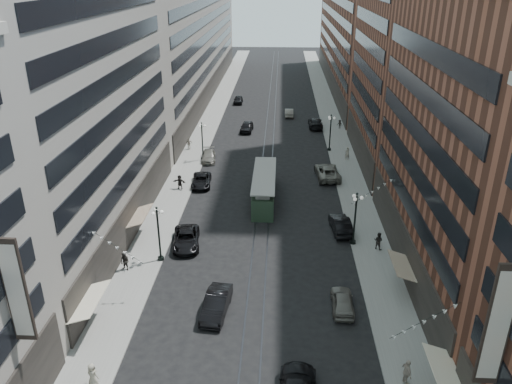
% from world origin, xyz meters
% --- Properties ---
extents(ground, '(220.00, 220.00, 0.00)m').
position_xyz_m(ground, '(0.00, 60.00, 0.00)').
color(ground, black).
rests_on(ground, ground).
extents(sidewalk_west, '(4.00, 180.00, 0.15)m').
position_xyz_m(sidewalk_west, '(-11.00, 70.00, 0.07)').
color(sidewalk_west, gray).
rests_on(sidewalk_west, ground).
extents(sidewalk_east, '(4.00, 180.00, 0.15)m').
position_xyz_m(sidewalk_east, '(11.00, 70.00, 0.07)').
color(sidewalk_east, gray).
rests_on(sidewalk_east, ground).
extents(rail_west, '(0.12, 180.00, 0.02)m').
position_xyz_m(rail_west, '(-0.70, 70.00, 0.01)').
color(rail_west, '#2D2D33').
rests_on(rail_west, ground).
extents(rail_east, '(0.12, 180.00, 0.02)m').
position_xyz_m(rail_east, '(0.70, 70.00, 0.01)').
color(rail_east, '#2D2D33').
rests_on(rail_east, ground).
extents(building_west_mid, '(8.00, 36.00, 28.00)m').
position_xyz_m(building_west_mid, '(-17.00, 33.00, 14.00)').
color(building_west_mid, gray).
rests_on(building_west_mid, ground).
extents(building_west_far, '(8.00, 90.00, 26.00)m').
position_xyz_m(building_west_far, '(-17.00, 96.00, 13.00)').
color(building_west_far, gray).
rests_on(building_west_far, ground).
extents(building_east_mid, '(8.00, 30.00, 24.00)m').
position_xyz_m(building_east_mid, '(17.00, 28.00, 12.00)').
color(building_east_mid, brown).
rests_on(building_east_mid, ground).
extents(building_east_tower, '(8.00, 26.00, 42.00)m').
position_xyz_m(building_east_tower, '(17.00, 56.00, 21.00)').
color(building_east_tower, brown).
rests_on(building_east_tower, ground).
extents(building_east_far, '(8.00, 72.00, 24.00)m').
position_xyz_m(building_east_far, '(17.00, 105.00, 12.00)').
color(building_east_far, brown).
rests_on(building_east_far, ground).
extents(lamppost_sw_far, '(1.03, 1.14, 5.52)m').
position_xyz_m(lamppost_sw_far, '(-9.20, 28.00, 3.10)').
color(lamppost_sw_far, black).
rests_on(lamppost_sw_far, sidewalk_west).
extents(lamppost_sw_mid, '(1.03, 1.14, 5.52)m').
position_xyz_m(lamppost_sw_mid, '(-9.20, 55.00, 3.10)').
color(lamppost_sw_mid, black).
rests_on(lamppost_sw_mid, sidewalk_west).
extents(lamppost_se_far, '(1.03, 1.14, 5.52)m').
position_xyz_m(lamppost_se_far, '(9.20, 32.00, 3.10)').
color(lamppost_se_far, black).
rests_on(lamppost_se_far, sidewalk_east).
extents(lamppost_se_mid, '(1.03, 1.14, 5.52)m').
position_xyz_m(lamppost_se_mid, '(9.20, 60.00, 3.10)').
color(lamppost_se_mid, black).
rests_on(lamppost_se_mid, sidewalk_east).
extents(streetcar, '(2.61, 11.79, 3.26)m').
position_xyz_m(streetcar, '(0.00, 42.07, 1.51)').
color(streetcar, '#263D29').
rests_on(streetcar, ground).
extents(car_2, '(3.24, 5.74, 1.51)m').
position_xyz_m(car_2, '(-7.31, 30.98, 0.76)').
color(car_2, black).
rests_on(car_2, ground).
extents(car_4, '(1.82, 4.32, 1.46)m').
position_xyz_m(car_4, '(7.02, 21.58, 0.73)').
color(car_4, '#65625A').
rests_on(car_4, ground).
extents(car_5, '(2.24, 5.16, 1.65)m').
position_xyz_m(car_5, '(-3.05, 20.59, 0.83)').
color(car_5, black).
rests_on(car_5, ground).
extents(pedestrian_1, '(0.94, 0.73, 1.70)m').
position_xyz_m(pedestrian_1, '(-10.15, 12.51, 1.00)').
color(pedestrian_1, '#9E9882').
rests_on(pedestrian_1, sidewalk_west).
extents(pedestrian_2, '(0.97, 0.73, 1.77)m').
position_xyz_m(pedestrian_2, '(-11.99, 26.09, 1.04)').
color(pedestrian_2, black).
rests_on(pedestrian_2, sidewalk_west).
extents(pedestrian_4, '(0.76, 1.21, 1.91)m').
position_xyz_m(pedestrian_4, '(10.30, 13.61, 1.11)').
color(pedestrian_4, '#B8A898').
rests_on(pedestrian_4, sidewalk_east).
extents(car_7, '(2.69, 5.16, 1.39)m').
position_xyz_m(car_7, '(-8.07, 46.00, 0.69)').
color(car_7, black).
rests_on(car_7, ground).
extents(car_8, '(2.44, 4.94, 1.38)m').
position_xyz_m(car_8, '(-8.40, 55.01, 0.69)').
color(car_8, '#67645B').
rests_on(car_8, ground).
extents(car_9, '(1.77, 4.38, 1.49)m').
position_xyz_m(car_9, '(-6.91, 88.54, 0.75)').
color(car_9, black).
rests_on(car_9, ground).
extents(car_10, '(2.21, 5.12, 1.64)m').
position_xyz_m(car_10, '(8.23, 34.67, 0.82)').
color(car_10, black).
rests_on(car_10, ground).
extents(car_11, '(3.35, 6.40, 1.72)m').
position_xyz_m(car_11, '(8.04, 49.38, 0.86)').
color(car_11, slate).
rests_on(car_11, ground).
extents(car_12, '(2.39, 5.78, 1.67)m').
position_xyz_m(car_12, '(7.83, 72.33, 0.83)').
color(car_12, black).
rests_on(car_12, ground).
extents(car_13, '(2.26, 4.92, 1.64)m').
position_xyz_m(car_13, '(-3.89, 69.27, 0.82)').
color(car_13, black).
rests_on(car_13, ground).
extents(car_14, '(1.58, 4.40, 1.44)m').
position_xyz_m(car_14, '(3.34, 79.23, 0.72)').
color(car_14, gray).
rests_on(car_14, ground).
extents(pedestrian_5, '(1.73, 0.84, 1.79)m').
position_xyz_m(pedestrian_5, '(-10.54, 44.53, 1.05)').
color(pedestrian_5, black).
rests_on(pedestrian_5, sidewalk_west).
extents(pedestrian_6, '(1.14, 0.84, 1.78)m').
position_xyz_m(pedestrian_6, '(-11.97, 59.39, 1.04)').
color(pedestrian_6, '#A59A89').
rests_on(pedestrian_6, sidewalk_west).
extents(pedestrian_7, '(0.99, 0.87, 1.78)m').
position_xyz_m(pedestrian_7, '(11.47, 31.04, 1.04)').
color(pedestrian_7, black).
rests_on(pedestrian_7, sidewalk_east).
extents(pedestrian_8, '(0.82, 0.68, 1.94)m').
position_xyz_m(pedestrian_8, '(11.35, 55.93, 1.12)').
color(pedestrian_8, gray).
rests_on(pedestrian_8, sidewalk_east).
extents(pedestrian_9, '(1.06, 0.77, 1.52)m').
position_xyz_m(pedestrian_9, '(11.91, 71.43, 0.91)').
color(pedestrian_9, black).
rests_on(pedestrian_9, sidewalk_east).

